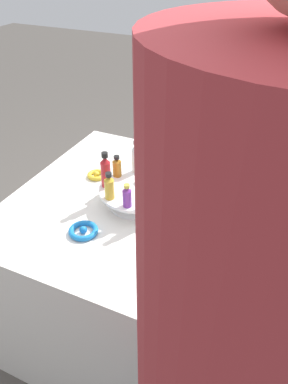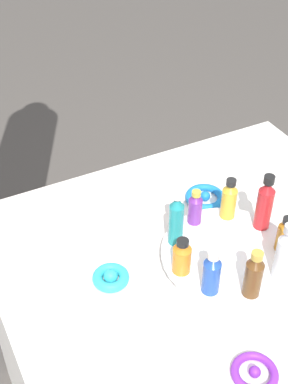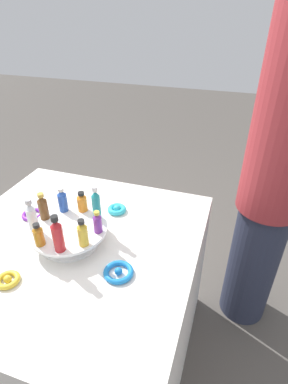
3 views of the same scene
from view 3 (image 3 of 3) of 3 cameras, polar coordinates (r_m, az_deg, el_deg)
The scene contains 17 objects.
ground_plane at distance 1.86m, azimuth -10.39°, elevation -27.36°, with size 12.00×12.00×0.00m, color #4C4742.
party_table at distance 1.55m, azimuth -11.86°, elevation -20.01°, with size 1.01×1.01×0.77m.
display_stand at distance 1.24m, azimuth -14.06°, elevation -7.67°, with size 0.31×0.31×0.07m.
bottle_red at distance 1.09m, azimuth -16.14°, elevation -7.85°, with size 0.04×0.04×0.15m.
bottle_gold at distance 1.10m, azimuth -11.60°, elevation -7.74°, with size 0.04×0.04×0.11m.
bottle_purple at distance 1.15m, azimuth -8.84°, elevation -5.76°, with size 0.03×0.03×0.09m.
bottle_teal at distance 1.21m, azimuth -9.09°, elevation -2.32°, with size 0.03×0.03×0.15m.
bottle_orange at distance 1.28m, azimuth -11.52°, elevation -1.94°, with size 0.04×0.04×0.09m.
bottle_blue at distance 1.29m, azimuth -15.26°, elevation -1.54°, with size 0.04×0.04×0.11m.
bottle_brown at distance 1.27m, azimuth -18.68°, elevation -2.74°, with size 0.04×0.04×0.12m.
bottle_clear at distance 1.20m, azimuth -20.56°, elevation -4.51°, with size 0.04×0.04×0.15m.
bottle_amber at distance 1.15m, azimuth -19.45°, elevation -7.75°, with size 0.04×0.04×0.09m.
ribbon_bow_purple at distance 1.45m, azimuth -20.48°, elevation -4.02°, with size 0.09×0.09×0.02m.
ribbon_bow_gold at distance 1.18m, azimuth -24.52°, elevation -14.97°, with size 0.08×0.08×0.03m.
ribbon_bow_blue at distance 1.10m, azimuth -4.88°, elevation -14.95°, with size 0.11×0.11×0.03m.
ribbon_bow_teal at distance 1.39m, azimuth -5.20°, elevation -3.28°, with size 0.09×0.09×0.03m.
person_figure at distance 1.50m, azimuth 23.66°, elevation 2.14°, with size 0.31×0.31×1.80m.
Camera 3 is at (0.78, 0.57, 1.59)m, focal length 28.00 mm.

